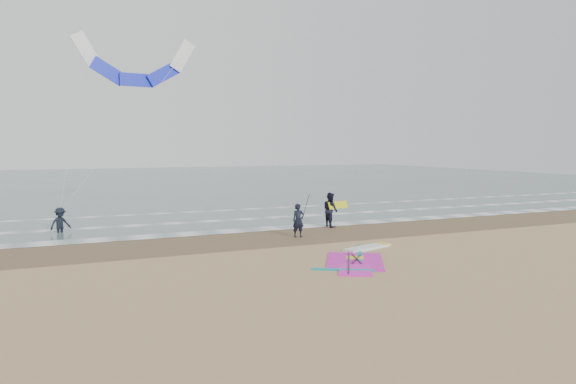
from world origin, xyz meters
name	(u,v)px	position (x,y,z in m)	size (l,w,h in m)	color
ground	(347,262)	(0.00, 0.00, 0.00)	(120.00, 120.00, 0.00)	tan
sea_water	(153,181)	(0.00, 48.00, 0.01)	(120.00, 80.00, 0.02)	#47605E
wet_sand_band	(285,236)	(0.00, 6.00, 0.00)	(120.00, 5.00, 0.01)	brown
foam_waterline	(254,223)	(0.00, 10.44, 0.03)	(120.00, 9.15, 0.02)	white
windsurf_rig	(360,257)	(0.77, 0.38, 0.03)	(5.00, 4.73, 0.12)	white
person_standing	(298,221)	(0.47, 5.44, 0.79)	(0.58, 0.38, 1.58)	black
person_walking	(330,210)	(3.30, 7.59, 0.92)	(0.89, 0.70, 1.84)	black
person_wading	(60,217)	(-9.87, 11.06, 0.81)	(1.05, 0.60, 1.62)	black
held_pole	(304,212)	(0.77, 5.44, 1.16)	(0.17, 0.86, 1.82)	black
carried_kiteboard	(338,205)	(3.70, 7.49, 1.16)	(1.30, 0.51, 0.39)	yellow
surf_kite	(136,67)	(-5.65, 14.68, 8.84)	(7.72, 3.82, 9.58)	white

